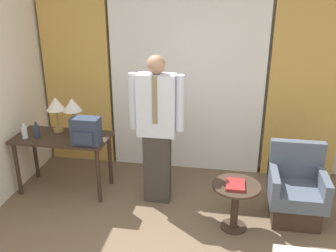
# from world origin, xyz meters

# --- Properties ---
(wall_back) EXTENTS (10.00, 0.06, 2.70)m
(wall_back) POSITION_xyz_m (0.00, 2.92, 1.35)
(wall_back) COLOR silver
(wall_back) RESTS_ON ground_plane
(curtain_sheer_center) EXTENTS (2.04, 0.06, 2.58)m
(curtain_sheer_center) POSITION_xyz_m (0.00, 2.79, 1.29)
(curtain_sheer_center) COLOR white
(curtain_sheer_center) RESTS_ON ground_plane
(curtain_drape_left) EXTENTS (0.94, 0.06, 2.58)m
(curtain_drape_left) POSITION_xyz_m (-1.53, 2.79, 1.29)
(curtain_drape_left) COLOR gold
(curtain_drape_left) RESTS_ON ground_plane
(curtain_drape_right) EXTENTS (0.94, 0.06, 2.58)m
(curtain_drape_right) POSITION_xyz_m (1.53, 2.79, 1.29)
(curtain_drape_right) COLOR gold
(curtain_drape_right) RESTS_ON ground_plane
(desk) EXTENTS (1.16, 0.56, 0.73)m
(desk) POSITION_xyz_m (-1.41, 1.92, 0.62)
(desk) COLOR #38281E
(desk) RESTS_ON ground_plane
(table_lamp_left) EXTENTS (0.23, 0.23, 0.45)m
(table_lamp_left) POSITION_xyz_m (-1.52, 2.06, 1.07)
(table_lamp_left) COLOR #9E7F47
(table_lamp_left) RESTS_ON desk
(table_lamp_right) EXTENTS (0.23, 0.23, 0.45)m
(table_lamp_right) POSITION_xyz_m (-1.31, 2.06, 1.07)
(table_lamp_right) COLOR #9E7F47
(table_lamp_right) RESTS_ON desk
(bottle_near_edge) EXTENTS (0.07, 0.07, 0.20)m
(bottle_near_edge) POSITION_xyz_m (-1.69, 1.85, 0.81)
(bottle_near_edge) COLOR #2D3851
(bottle_near_edge) RESTS_ON desk
(bottle_by_lamp) EXTENTS (0.07, 0.07, 0.19)m
(bottle_by_lamp) POSITION_xyz_m (-1.83, 1.80, 0.81)
(bottle_by_lamp) COLOR silver
(bottle_by_lamp) RESTS_ON desk
(backpack) EXTENTS (0.32, 0.21, 0.32)m
(backpack) POSITION_xyz_m (-1.03, 1.75, 0.89)
(backpack) COLOR #2D384C
(backpack) RESTS_ON desk
(person) EXTENTS (0.62, 0.21, 1.77)m
(person) POSITION_xyz_m (-0.22, 1.86, 0.97)
(person) COLOR #38332D
(person) RESTS_ON ground_plane
(armchair) EXTENTS (0.59, 0.58, 0.85)m
(armchair) POSITION_xyz_m (1.36, 1.75, 0.32)
(armchair) COLOR #38281E
(armchair) RESTS_ON ground_plane
(side_table) EXTENTS (0.50, 0.50, 0.53)m
(side_table) POSITION_xyz_m (0.70, 1.45, 0.36)
(side_table) COLOR #38281E
(side_table) RESTS_ON ground_plane
(book) EXTENTS (0.19, 0.25, 0.03)m
(book) POSITION_xyz_m (0.69, 1.42, 0.55)
(book) COLOR maroon
(book) RESTS_ON side_table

